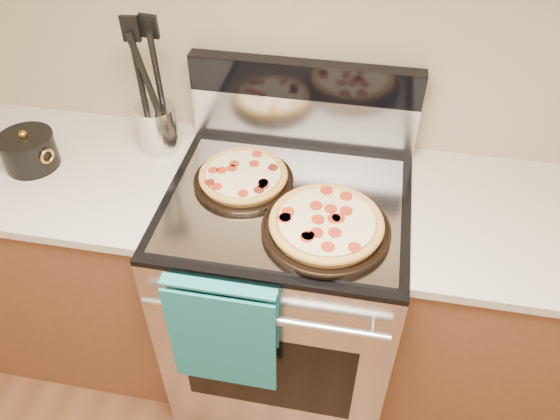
% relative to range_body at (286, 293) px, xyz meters
% --- Properties ---
extents(wall_back, '(4.00, 0.00, 4.00)m').
position_rel_range_body_xyz_m(wall_back, '(0.00, 0.35, 0.90)').
color(wall_back, tan).
rests_on(wall_back, ground).
extents(range_body, '(0.76, 0.68, 0.90)m').
position_rel_range_body_xyz_m(range_body, '(0.00, 0.00, 0.00)').
color(range_body, '#B7B7BC').
rests_on(range_body, ground).
extents(oven_window, '(0.56, 0.01, 0.40)m').
position_rel_range_body_xyz_m(oven_window, '(0.00, -0.34, 0.00)').
color(oven_window, black).
rests_on(oven_window, range_body).
extents(cooktop, '(0.76, 0.68, 0.02)m').
position_rel_range_body_xyz_m(cooktop, '(0.00, 0.00, 0.46)').
color(cooktop, black).
rests_on(cooktop, range_body).
extents(backsplash_lower, '(0.76, 0.06, 0.18)m').
position_rel_range_body_xyz_m(backsplash_lower, '(0.00, 0.31, 0.56)').
color(backsplash_lower, silver).
rests_on(backsplash_lower, cooktop).
extents(backsplash_upper, '(0.76, 0.06, 0.12)m').
position_rel_range_body_xyz_m(backsplash_upper, '(0.00, 0.31, 0.71)').
color(backsplash_upper, black).
rests_on(backsplash_upper, backsplash_lower).
extents(oven_handle, '(0.70, 0.03, 0.03)m').
position_rel_range_body_xyz_m(oven_handle, '(0.00, -0.38, 0.35)').
color(oven_handle, silver).
rests_on(oven_handle, range_body).
extents(dish_towel, '(0.32, 0.05, 0.42)m').
position_rel_range_body_xyz_m(dish_towel, '(-0.12, -0.38, 0.25)').
color(dish_towel, '#1A7582').
rests_on(dish_towel, oven_handle).
extents(foil_sheet, '(0.70, 0.55, 0.01)m').
position_rel_range_body_xyz_m(foil_sheet, '(0.00, -0.03, 0.47)').
color(foil_sheet, gray).
rests_on(foil_sheet, cooktop).
extents(cabinet_left, '(1.00, 0.62, 0.88)m').
position_rel_range_body_xyz_m(cabinet_left, '(-0.88, 0.03, -0.01)').
color(cabinet_left, brown).
rests_on(cabinet_left, ground).
extents(countertop_left, '(1.02, 0.64, 0.03)m').
position_rel_range_body_xyz_m(countertop_left, '(-0.88, 0.03, 0.45)').
color(countertop_left, beige).
rests_on(countertop_left, cabinet_left).
extents(cabinet_right, '(1.00, 0.62, 0.88)m').
position_rel_range_body_xyz_m(cabinet_right, '(0.88, 0.03, -0.01)').
color(cabinet_right, brown).
rests_on(cabinet_right, ground).
extents(pepperoni_pizza_back, '(0.37, 0.37, 0.04)m').
position_rel_range_body_xyz_m(pepperoni_pizza_back, '(-0.15, 0.04, 0.50)').
color(pepperoni_pizza_back, '#C78C3C').
rests_on(pepperoni_pizza_back, foil_sheet).
extents(pepperoni_pizza_front, '(0.44, 0.44, 0.05)m').
position_rel_range_body_xyz_m(pepperoni_pizza_front, '(0.14, -0.13, 0.50)').
color(pepperoni_pizza_front, '#C78C3C').
rests_on(pepperoni_pizza_front, foil_sheet).
extents(utensil_crock, '(0.17, 0.17, 0.16)m').
position_rel_range_body_xyz_m(utensil_crock, '(-0.48, 0.19, 0.54)').
color(utensil_crock, silver).
rests_on(utensil_crock, countertop_left).
extents(saucepan, '(0.22, 0.22, 0.11)m').
position_rel_range_body_xyz_m(saucepan, '(-0.87, 0.02, 0.51)').
color(saucepan, black).
rests_on(saucepan, countertop_left).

